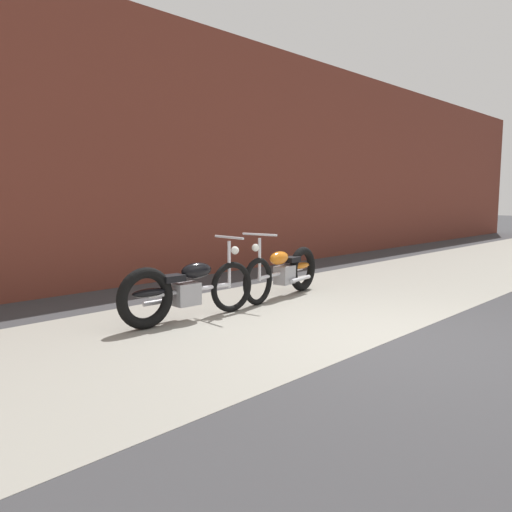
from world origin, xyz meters
name	(u,v)px	position (x,y,z in m)	size (l,w,h in m)	color
ground_plane	(390,341)	(0.00, 0.00, 0.00)	(80.00, 80.00, 0.00)	#38383A
sidewalk_slab	(270,314)	(0.00, 1.75, 0.00)	(36.00, 3.50, 0.01)	gray
brick_building_wall	(125,148)	(0.00, 5.20, 2.38)	(36.00, 0.50, 4.77)	brown
motorcycle_black	(181,290)	(-1.05, 2.28, 0.40)	(2.01, 0.58, 1.03)	black
motorcycle_orange	(287,271)	(1.12, 2.42, 0.40)	(1.99, 0.63, 1.03)	black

